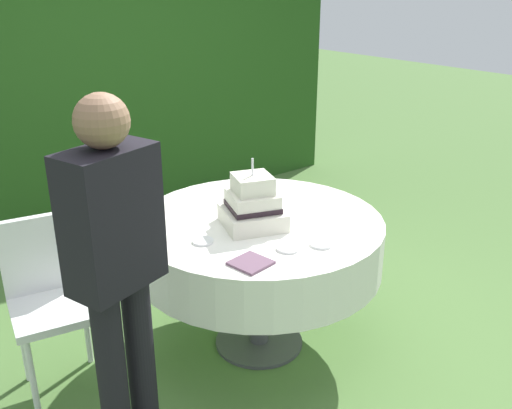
# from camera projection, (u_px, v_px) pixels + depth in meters

# --- Properties ---
(ground_plane) EXTENTS (20.00, 20.00, 0.00)m
(ground_plane) POSITION_uv_depth(u_px,v_px,m) (259.00, 342.00, 3.31)
(ground_plane) COLOR #547A3D
(foliage_hedge) EXTENTS (5.14, 0.41, 2.74)m
(foliage_hedge) POSITION_uv_depth(u_px,v_px,m) (68.00, 56.00, 4.52)
(foliage_hedge) COLOR #234C19
(foliage_hedge) RESTS_ON ground_plane
(cake_table) EXTENTS (1.31, 1.31, 0.78)m
(cake_table) POSITION_uv_depth(u_px,v_px,m) (259.00, 242.00, 3.07)
(cake_table) COLOR #4C4C51
(cake_table) RESTS_ON ground_plane
(wedding_cake) EXTENTS (0.38, 0.38, 0.36)m
(wedding_cake) POSITION_uv_depth(u_px,v_px,m) (253.00, 205.00, 2.91)
(wedding_cake) COLOR silver
(wedding_cake) RESTS_ON cake_table
(serving_plate_near) EXTENTS (0.11, 0.11, 0.01)m
(serving_plate_near) POSITION_uv_depth(u_px,v_px,m) (321.00, 244.00, 2.73)
(serving_plate_near) COLOR white
(serving_plate_near) RESTS_ON cake_table
(serving_plate_far) EXTENTS (0.11, 0.11, 0.01)m
(serving_plate_far) POSITION_uv_depth(u_px,v_px,m) (288.00, 248.00, 2.69)
(serving_plate_far) COLOR white
(serving_plate_far) RESTS_ON cake_table
(serving_plate_left) EXTENTS (0.10, 0.10, 0.01)m
(serving_plate_left) POSITION_uv_depth(u_px,v_px,m) (203.00, 241.00, 2.76)
(serving_plate_left) COLOR white
(serving_plate_left) RESTS_ON cake_table
(napkin_stack) EXTENTS (0.18, 0.18, 0.01)m
(napkin_stack) POSITION_uv_depth(u_px,v_px,m) (251.00, 263.00, 2.55)
(napkin_stack) COLOR #6B4C60
(napkin_stack) RESTS_ON cake_table
(garden_chair) EXTENTS (0.47, 0.47, 0.89)m
(garden_chair) POSITION_uv_depth(u_px,v_px,m) (50.00, 289.00, 2.82)
(garden_chair) COLOR white
(garden_chair) RESTS_ON ground_plane
(standing_person) EXTENTS (0.40, 0.29, 1.60)m
(standing_person) POSITION_uv_depth(u_px,v_px,m) (117.00, 266.00, 2.22)
(standing_person) COLOR black
(standing_person) RESTS_ON ground_plane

